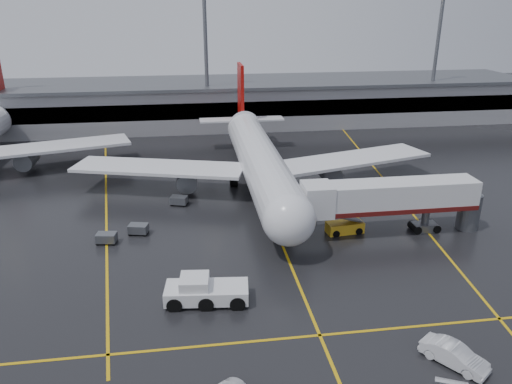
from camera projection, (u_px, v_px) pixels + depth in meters
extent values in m
plane|color=black|center=(271.00, 217.00, 57.28)|extent=(220.00, 220.00, 0.00)
cube|color=gold|center=(271.00, 217.00, 57.28)|extent=(0.25, 90.00, 0.02)
cube|color=gold|center=(320.00, 335.00, 36.98)|extent=(60.00, 0.25, 0.02)
cube|color=gold|center=(106.00, 195.00, 63.87)|extent=(9.99, 69.35, 0.02)
cube|color=gold|center=(385.00, 181.00, 68.88)|extent=(7.57, 69.64, 0.02)
cube|color=gray|center=(231.00, 104.00, 100.12)|extent=(120.00, 18.00, 8.00)
cube|color=black|center=(235.00, 110.00, 91.82)|extent=(120.00, 0.40, 3.00)
cube|color=#595B60|center=(231.00, 82.00, 98.56)|extent=(122.00, 19.00, 0.60)
cylinder|color=#595B60|center=(206.00, 65.00, 90.84)|extent=(0.70, 0.70, 25.00)
cylinder|color=#595B60|center=(435.00, 61.00, 96.77)|extent=(0.70, 0.70, 25.00)
cylinder|color=silver|center=(260.00, 162.00, 63.14)|extent=(5.20, 36.00, 5.20)
sphere|color=silver|center=(289.00, 219.00, 46.54)|extent=(5.20, 5.20, 5.20)
cone|color=silver|center=(242.00, 121.00, 82.30)|extent=(4.94, 8.00, 4.94)
cube|color=#990A06|center=(241.00, 90.00, 81.45)|extent=(0.50, 5.50, 8.50)
cube|color=silver|center=(242.00, 119.00, 82.23)|extent=(14.00, 3.00, 0.25)
cube|color=silver|center=(159.00, 167.00, 63.57)|extent=(22.80, 11.83, 0.40)
cube|color=silver|center=(352.00, 159.00, 66.99)|extent=(22.80, 11.83, 0.40)
cylinder|color=#595B60|center=(187.00, 179.00, 63.61)|extent=(2.60, 4.50, 2.60)
cylinder|color=#595B60|center=(329.00, 172.00, 66.11)|extent=(2.60, 4.50, 2.60)
cylinder|color=#595B60|center=(282.00, 236.00, 50.46)|extent=(0.56, 0.56, 2.00)
cylinder|color=#595B60|center=(234.00, 179.00, 66.65)|extent=(0.56, 0.56, 2.00)
cylinder|color=#595B60|center=(280.00, 176.00, 67.49)|extent=(0.56, 0.56, 2.00)
cylinder|color=black|center=(282.00, 240.00, 50.66)|extent=(0.40, 1.10, 1.10)
cylinder|color=black|center=(234.00, 182.00, 66.81)|extent=(1.00, 1.40, 1.40)
cylinder|color=black|center=(280.00, 180.00, 67.65)|extent=(1.00, 1.40, 1.40)
cone|color=silver|center=(1.00, 113.00, 87.84)|extent=(4.94, 8.00, 4.94)
cube|color=silver|center=(1.00, 112.00, 87.77)|extent=(14.00, 3.00, 0.25)
cube|color=silver|center=(52.00, 147.00, 72.53)|extent=(22.80, 11.83, 0.40)
cylinder|color=#595B60|center=(27.00, 159.00, 71.65)|extent=(2.60, 4.50, 2.60)
cube|color=silver|center=(393.00, 195.00, 51.73)|extent=(18.00, 3.20, 3.00)
cube|color=#51100E|center=(392.00, 207.00, 52.21)|extent=(18.00, 3.30, 0.50)
cube|color=silver|center=(317.00, 199.00, 50.65)|extent=(3.00, 3.40, 3.30)
cylinder|color=#595B60|center=(425.00, 218.00, 53.31)|extent=(0.80, 0.80, 3.00)
cube|color=#595B60|center=(424.00, 227.00, 53.69)|extent=(2.60, 1.60, 0.90)
cylinder|color=#595B60|center=(469.00, 211.00, 53.79)|extent=(2.40, 2.40, 4.00)
cylinder|color=black|center=(415.00, 228.00, 53.55)|extent=(0.90, 1.80, 0.90)
cylinder|color=black|center=(434.00, 226.00, 53.84)|extent=(0.90, 1.80, 0.90)
cube|color=silver|center=(207.00, 292.00, 40.85)|extent=(7.12, 3.45, 1.18)
cube|color=silver|center=(194.00, 282.00, 40.46)|extent=(2.59, 2.59, 0.98)
cube|color=black|center=(194.00, 282.00, 40.46)|extent=(2.33, 2.33, 0.88)
cylinder|color=black|center=(176.00, 297.00, 40.88)|extent=(1.57, 3.06, 1.28)
cylinder|color=black|center=(207.00, 296.00, 40.97)|extent=(1.57, 3.06, 1.28)
cylinder|color=black|center=(238.00, 295.00, 41.07)|extent=(1.57, 3.06, 1.28)
cube|color=gold|center=(345.00, 227.00, 53.27)|extent=(4.11, 2.05, 1.21)
cube|color=#595B60|center=(345.00, 217.00, 52.85)|extent=(3.90, 1.38, 1.38)
cylinder|color=black|center=(333.00, 231.00, 53.07)|extent=(0.96, 1.94, 0.77)
cylinder|color=black|center=(356.00, 228.00, 53.67)|extent=(0.96, 1.94, 0.77)
imported|color=silver|center=(454.00, 355.00, 33.79)|extent=(4.01, 4.67, 1.52)
cube|color=#595B60|center=(138.00, 228.00, 52.88)|extent=(2.24, 1.72, 0.90)
cylinder|color=black|center=(130.00, 234.00, 52.65)|extent=(0.40, 0.20, 0.40)
cylinder|color=black|center=(145.00, 235.00, 52.52)|extent=(0.40, 0.20, 0.40)
cylinder|color=black|center=(133.00, 230.00, 53.58)|extent=(0.40, 0.20, 0.40)
cylinder|color=black|center=(147.00, 231.00, 53.45)|extent=(0.40, 0.20, 0.40)
cube|color=#595B60|center=(107.00, 237.00, 50.86)|extent=(2.17, 1.58, 0.90)
cylinder|color=black|center=(98.00, 244.00, 50.57)|extent=(0.40, 0.20, 0.40)
cylinder|color=black|center=(113.00, 244.00, 50.56)|extent=(0.40, 0.20, 0.40)
cylinder|color=black|center=(101.00, 239.00, 51.50)|extent=(0.40, 0.20, 0.40)
cylinder|color=black|center=(116.00, 239.00, 51.50)|extent=(0.40, 0.20, 0.40)
cube|color=#595B60|center=(179.00, 200.00, 60.44)|extent=(2.30, 1.84, 0.90)
cylinder|color=black|center=(172.00, 205.00, 60.27)|extent=(0.40, 0.20, 0.40)
cylinder|color=black|center=(184.00, 205.00, 60.03)|extent=(0.40, 0.20, 0.40)
cylinder|color=black|center=(174.00, 202.00, 61.19)|extent=(0.40, 0.20, 0.40)
cylinder|color=black|center=(187.00, 202.00, 60.95)|extent=(0.40, 0.20, 0.40)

